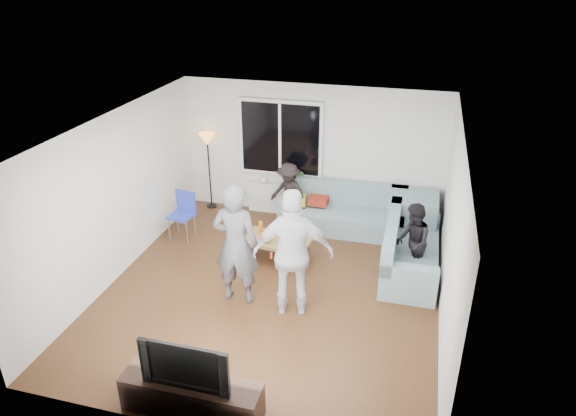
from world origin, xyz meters
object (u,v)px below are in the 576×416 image
(sofa_back_section, at_px, (342,209))
(player_right, at_px, (293,254))
(spectator_right, at_px, (412,242))
(spectator_back, at_px, (289,194))
(side_chair, at_px, (181,217))
(floor_lamp, at_px, (209,171))
(coffee_table, at_px, (277,250))
(television, at_px, (188,361))
(sofa_right_section, at_px, (412,247))
(player_left, at_px, (236,245))
(tv_console, at_px, (192,397))

(sofa_back_section, bearing_deg, player_right, -95.67)
(player_right, xyz_separation_m, spectator_right, (1.58, 1.33, -0.32))
(player_right, bearing_deg, spectator_back, -86.72)
(side_chair, distance_m, floor_lamp, 1.41)
(coffee_table, distance_m, spectator_right, 2.23)
(side_chair, relative_size, television, 0.85)
(sofa_right_section, distance_m, spectator_right, 0.30)
(sofa_back_section, xyz_separation_m, player_right, (-0.26, -2.66, 0.53))
(side_chair, xyz_separation_m, player_left, (1.62, -1.52, 0.50))
(side_chair, xyz_separation_m, tv_console, (1.86, -3.70, -0.21))
(sofa_right_section, height_order, player_right, player_right)
(floor_lamp, bearing_deg, television, -69.81)
(floor_lamp, bearing_deg, spectator_back, -8.69)
(sofa_back_section, xyz_separation_m, player_left, (-1.13, -2.59, 0.51))
(tv_console, bearing_deg, floor_lamp, 110.19)
(sofa_back_section, xyz_separation_m, side_chair, (-2.75, -1.07, 0.01))
(sofa_back_section, relative_size, player_right, 1.20)
(sofa_back_section, relative_size, spectator_back, 1.90)
(sofa_right_section, height_order, spectator_right, spectator_right)
(sofa_back_section, xyz_separation_m, coffee_table, (-0.87, -1.38, -0.22))
(player_left, bearing_deg, sofa_back_section, -115.25)
(side_chair, xyz_separation_m, spectator_back, (1.71, 1.10, 0.17))
(coffee_table, bearing_deg, television, -90.32)
(sofa_back_section, bearing_deg, coffee_table, -122.33)
(floor_lamp, relative_size, television, 1.53)
(coffee_table, height_order, tv_console, tv_console)
(player_right, bearing_deg, floor_lamp, -62.71)
(side_chair, bearing_deg, sofa_back_section, 30.47)
(coffee_table, relative_size, side_chair, 1.28)
(floor_lamp, distance_m, tv_console, 5.42)
(sofa_right_section, height_order, coffee_table, sofa_right_section)
(sofa_back_section, bearing_deg, side_chair, -158.76)
(player_right, bearing_deg, player_left, -17.49)
(television, bearing_deg, spectator_right, 57.27)
(side_chair, distance_m, spectator_back, 2.04)
(floor_lamp, bearing_deg, tv_console, -69.81)
(spectator_right, distance_m, television, 4.09)
(sofa_right_section, distance_m, coffee_table, 2.22)
(tv_console, height_order, television, television)
(sofa_right_section, xyz_separation_m, tv_console, (-2.21, -3.65, -0.20))
(sofa_right_section, relative_size, player_right, 1.05)
(player_left, distance_m, television, 2.20)
(sofa_right_section, xyz_separation_m, floor_lamp, (-4.07, 1.41, 0.36))
(floor_lamp, distance_m, player_left, 3.31)
(player_left, bearing_deg, floor_lamp, -62.29)
(tv_console, bearing_deg, sofa_back_section, 79.41)
(floor_lamp, xyz_separation_m, spectator_right, (4.07, -1.63, -0.14))
(sofa_back_section, height_order, coffee_table, sofa_back_section)
(tv_console, bearing_deg, coffee_table, 89.68)
(sofa_right_section, xyz_separation_m, spectator_back, (-2.36, 1.15, 0.18))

